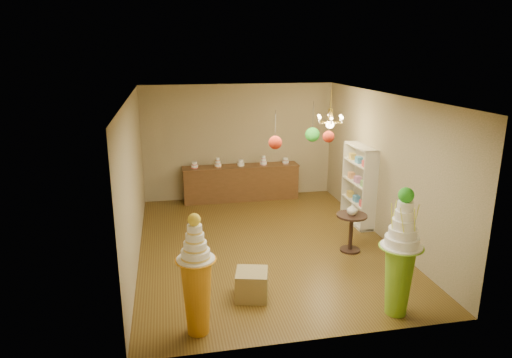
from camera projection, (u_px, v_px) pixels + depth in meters
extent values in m
plane|color=#543D16|center=(265.00, 244.00, 9.32)|extent=(6.50, 6.50, 0.00)
plane|color=white|center=(266.00, 96.00, 8.50)|extent=(6.50, 6.50, 0.00)
cube|color=#9A8B67|center=(239.00, 142.00, 11.98)|extent=(5.00, 0.04, 3.00)
cube|color=#9A8B67|center=(319.00, 238.00, 5.84)|extent=(5.00, 0.04, 3.00)
cube|color=#9A8B67|center=(134.00, 180.00, 8.44)|extent=(0.04, 6.50, 3.00)
cube|color=#9A8B67|center=(384.00, 167.00, 9.38)|extent=(0.04, 6.50, 3.00)
cone|color=#81BF29|center=(398.00, 281.00, 6.74)|extent=(0.54, 0.54, 1.08)
cylinder|color=white|center=(401.00, 246.00, 6.59)|extent=(0.73, 0.73, 0.03)
cylinder|color=white|center=(402.00, 241.00, 6.57)|extent=(0.60, 0.60, 0.13)
cylinder|color=white|center=(403.00, 232.00, 6.53)|extent=(0.49, 0.49, 0.13)
cylinder|color=white|center=(403.00, 224.00, 6.50)|extent=(0.40, 0.40, 0.13)
cylinder|color=white|center=(404.00, 215.00, 6.46)|extent=(0.33, 0.33, 0.13)
cylinder|color=white|center=(405.00, 206.00, 6.42)|extent=(0.27, 0.27, 0.13)
sphere|color=green|center=(406.00, 195.00, 6.38)|extent=(0.22, 0.22, 0.22)
cone|color=orange|center=(197.00, 297.00, 6.27)|extent=(0.55, 0.55, 1.11)
cylinder|color=white|center=(196.00, 259.00, 6.12)|extent=(0.66, 0.66, 0.03)
cylinder|color=white|center=(196.00, 254.00, 6.10)|extent=(0.50, 0.50, 0.12)
cylinder|color=white|center=(195.00, 246.00, 6.07)|extent=(0.40, 0.40, 0.12)
cylinder|color=white|center=(195.00, 237.00, 6.03)|extent=(0.32, 0.32, 0.12)
cylinder|color=white|center=(195.00, 229.00, 6.00)|extent=(0.25, 0.25, 0.12)
sphere|color=yellow|center=(194.00, 220.00, 5.97)|extent=(0.17, 0.17, 0.17)
cube|color=olive|center=(252.00, 284.00, 7.26)|extent=(0.61, 0.61, 0.45)
cube|color=brown|center=(241.00, 183.00, 12.00)|extent=(3.00, 0.50, 0.90)
cube|color=brown|center=(241.00, 166.00, 11.87)|extent=(3.04, 0.54, 0.03)
cylinder|color=white|center=(194.00, 165.00, 11.62)|extent=(0.18, 0.18, 0.16)
cylinder|color=white|center=(218.00, 162.00, 11.73)|extent=(0.18, 0.18, 0.24)
cylinder|color=white|center=(241.00, 163.00, 11.85)|extent=(0.18, 0.18, 0.16)
cylinder|color=white|center=(263.00, 160.00, 11.95)|extent=(0.18, 0.18, 0.24)
cylinder|color=white|center=(285.00, 161.00, 12.07)|extent=(0.18, 0.18, 0.16)
cube|color=beige|center=(365.00, 184.00, 10.29)|extent=(0.04, 1.20, 1.80)
cube|color=beige|center=(357.00, 202.00, 10.37)|extent=(0.30, 1.14, 0.03)
cube|color=beige|center=(358.00, 183.00, 10.25)|extent=(0.30, 1.14, 0.03)
cube|color=beige|center=(360.00, 163.00, 10.13)|extent=(0.30, 1.14, 0.03)
cylinder|color=black|center=(350.00, 250.00, 9.01)|extent=(0.47, 0.47, 0.04)
cylinder|color=black|center=(351.00, 233.00, 8.92)|extent=(0.09, 0.09, 0.74)
cylinder|color=black|center=(352.00, 216.00, 8.82)|extent=(0.71, 0.71, 0.04)
imported|color=beige|center=(352.00, 209.00, 8.78)|extent=(0.27, 0.27, 0.22)
cylinder|color=#413A2E|center=(275.00, 126.00, 6.56)|extent=(0.01, 0.01, 0.47)
sphere|color=red|center=(275.00, 143.00, 6.63)|extent=(0.20, 0.20, 0.20)
cylinder|color=#413A2E|center=(313.00, 118.00, 7.69)|extent=(0.01, 0.01, 0.56)
sphere|color=green|center=(312.00, 135.00, 7.77)|extent=(0.25, 0.25, 0.25)
cylinder|color=#413A2E|center=(329.00, 123.00, 6.68)|extent=(0.01, 0.01, 0.41)
sphere|color=red|center=(328.00, 137.00, 6.74)|extent=(0.17, 0.17, 0.17)
cylinder|color=#DCBB4D|center=(331.00, 102.00, 9.87)|extent=(0.02, 0.02, 0.50)
cylinder|color=#DCBB4D|center=(330.00, 115.00, 9.96)|extent=(0.10, 0.10, 0.30)
sphere|color=#F0C484|center=(330.00, 124.00, 10.01)|extent=(0.18, 0.18, 0.18)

